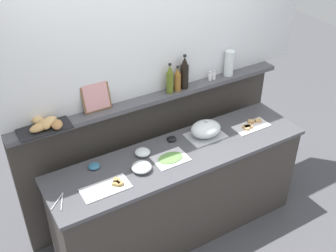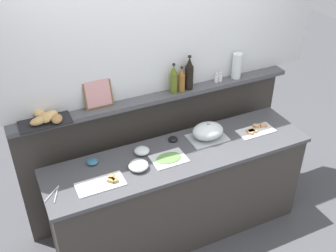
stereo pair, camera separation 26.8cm
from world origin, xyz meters
name	(u,v)px [view 1 (the left image)]	position (x,y,z in m)	size (l,w,h in m)	color
ground_plane	(150,193)	(0.00, 0.60, 0.00)	(12.00, 12.00, 0.00)	#4C4C51
buffet_counter	(180,193)	(0.00, 0.00, 0.47)	(2.32, 0.61, 0.93)	#3D3833
back_ledge_unit	(154,148)	(0.00, 0.48, 0.68)	(2.60, 0.22, 1.30)	#3D3833
upper_wall_panel	(149,19)	(0.00, 0.50, 1.95)	(3.20, 0.08, 1.30)	silver
sandwich_platter_rear	(108,187)	(-0.71, -0.10, 0.94)	(0.37, 0.18, 0.04)	silver
sandwich_platter_side	(251,126)	(0.77, 0.00, 0.95)	(0.35, 0.17, 0.04)	white
cold_cuts_platter	(170,158)	(-0.12, -0.03, 0.94)	(0.29, 0.21, 0.02)	silver
serving_cloche	(206,130)	(0.32, 0.09, 1.01)	(0.34, 0.24, 0.17)	#B7BABF
glass_bowl_large	(143,152)	(-0.29, 0.14, 0.96)	(0.13, 0.13, 0.05)	silver
glass_bowl_medium	(142,167)	(-0.39, -0.04, 0.96)	(0.16, 0.16, 0.07)	silver
condiment_bowl_cream	(172,139)	(0.03, 0.19, 0.95)	(0.09, 0.09, 0.03)	black
condiment_bowl_dark	(94,166)	(-0.71, 0.18, 0.95)	(0.10, 0.10, 0.03)	teal
serving_tongs	(60,201)	(-1.07, -0.05, 0.94)	(0.14, 0.18, 0.01)	#B7BABF
olive_oil_bottle	(170,80)	(0.12, 0.39, 1.42)	(0.06, 0.06, 0.28)	#56661E
vinegar_bottle_amber	(177,80)	(0.20, 0.39, 1.40)	(0.06, 0.06, 0.24)	#8E5B23
wine_bottle_dark	(184,73)	(0.28, 0.40, 1.44)	(0.08, 0.08, 0.32)	black
salt_shaker	(210,76)	(0.57, 0.40, 1.34)	(0.03, 0.03, 0.09)	white
pepper_shaker	(214,75)	(0.61, 0.40, 1.34)	(0.03, 0.03, 0.09)	white
bread_basket	(44,124)	(-0.99, 0.39, 1.33)	(0.40, 0.29, 0.08)	black
framed_picture	(96,97)	(-0.54, 0.44, 1.42)	(0.24, 0.08, 0.24)	brown
water_carafe	(229,63)	(0.78, 0.40, 1.42)	(0.09, 0.09, 0.24)	silver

